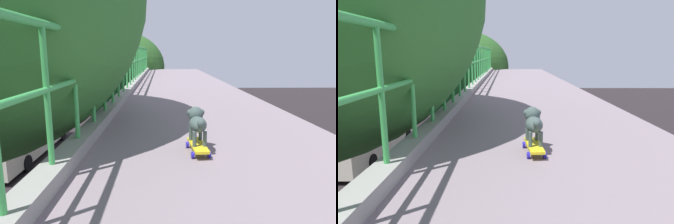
# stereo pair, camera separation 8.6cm
# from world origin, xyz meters

# --- Properties ---
(city_bus) EXTENTS (2.72, 10.36, 3.15)m
(city_bus) POSITION_xyz_m (-8.65, 20.25, 1.79)
(city_bus) COLOR beige
(city_bus) RESTS_ON ground
(roadside_tree_far) EXTENTS (3.88, 3.88, 8.03)m
(roadside_tree_far) POSITION_xyz_m (-2.32, 13.43, 6.05)
(roadside_tree_far) COLOR brown
(roadside_tree_far) RESTS_ON ground
(roadside_tree_farthest) EXTENTS (5.46, 5.46, 8.17)m
(roadside_tree_farthest) POSITION_xyz_m (-2.02, 19.02, 6.01)
(roadside_tree_farthest) COLOR #54302C
(roadside_tree_farthest) RESTS_ON ground
(toy_skateboard) EXTENTS (0.20, 0.49, 0.09)m
(toy_skateboard) POSITION_xyz_m (0.90, 3.08, 6.00)
(toy_skateboard) COLOR gold
(toy_skateboard) RESTS_ON overpass_deck
(small_dog) EXTENTS (0.19, 0.41, 0.33)m
(small_dog) POSITION_xyz_m (0.90, 3.15, 6.23)
(small_dog) COLOR #3E4E4C
(small_dog) RESTS_ON toy_skateboard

